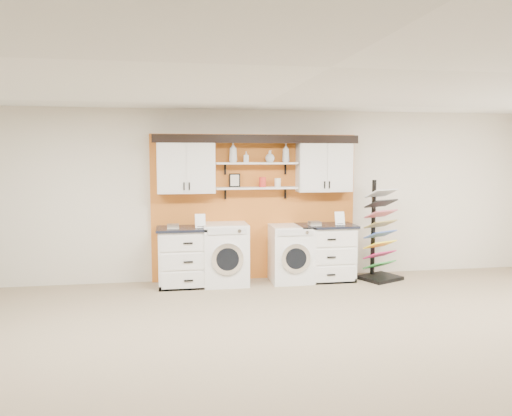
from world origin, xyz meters
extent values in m
plane|color=#847059|center=(0.00, 0.00, 0.00)|extent=(10.00, 10.00, 0.00)
plane|color=white|center=(0.00, 0.00, 2.80)|extent=(10.00, 10.00, 0.00)
plane|color=beige|center=(0.00, 4.00, 1.40)|extent=(10.00, 0.00, 10.00)
cube|color=#C26621|center=(0.00, 3.96, 1.20)|extent=(3.40, 0.07, 2.40)
cube|color=white|center=(-1.13, 3.80, 1.88)|extent=(0.90, 0.34, 0.84)
cube|color=white|center=(-1.35, 3.62, 1.88)|extent=(0.42, 0.01, 0.78)
cube|color=white|center=(-0.91, 3.62, 1.88)|extent=(0.42, 0.01, 0.78)
cube|color=white|center=(1.13, 3.80, 1.88)|extent=(0.90, 0.34, 0.84)
cube|color=white|center=(0.91, 3.62, 1.88)|extent=(0.42, 0.01, 0.78)
cube|color=white|center=(1.35, 3.62, 1.88)|extent=(0.42, 0.01, 0.78)
cube|color=white|center=(0.00, 3.80, 1.53)|extent=(1.32, 0.28, 0.03)
cube|color=white|center=(0.00, 3.80, 1.93)|extent=(1.32, 0.28, 0.03)
cube|color=black|center=(0.00, 3.82, 2.33)|extent=(3.30, 0.40, 0.10)
cube|color=black|center=(0.00, 3.63, 2.27)|extent=(3.30, 0.04, 0.04)
cube|color=black|center=(-0.35, 3.85, 1.66)|extent=(0.18, 0.02, 0.22)
cube|color=beige|center=(-0.35, 3.84, 1.66)|extent=(0.14, 0.01, 0.18)
cylinder|color=red|center=(0.10, 3.80, 1.62)|extent=(0.11, 0.11, 0.16)
cylinder|color=silver|center=(0.35, 3.80, 1.61)|extent=(0.10, 0.10, 0.14)
cube|color=white|center=(-1.13, 3.65, 0.45)|extent=(0.90, 0.60, 0.90)
cube|color=black|center=(-1.13, 3.38, 0.03)|extent=(0.90, 0.06, 0.07)
cube|color=black|center=(-1.13, 3.65, 0.91)|extent=(0.95, 0.66, 0.04)
cube|color=white|center=(-1.13, 3.34, 0.74)|extent=(0.82, 0.02, 0.25)
cube|color=white|center=(-1.13, 3.34, 0.45)|extent=(0.82, 0.02, 0.25)
cube|color=white|center=(-1.13, 3.34, 0.16)|extent=(0.82, 0.02, 0.25)
cube|color=white|center=(1.13, 3.65, 0.44)|extent=(0.89, 0.60, 0.89)
cube|color=black|center=(1.13, 3.38, 0.03)|extent=(0.89, 0.06, 0.07)
cube|color=black|center=(1.13, 3.65, 0.91)|extent=(0.95, 0.66, 0.04)
cube|color=white|center=(1.13, 3.34, 0.73)|extent=(0.81, 0.02, 0.25)
cube|color=white|center=(1.13, 3.34, 0.44)|extent=(0.81, 0.02, 0.25)
cube|color=white|center=(1.13, 3.34, 0.16)|extent=(0.81, 0.02, 0.25)
cube|color=white|center=(-0.53, 3.65, 0.49)|extent=(0.70, 0.66, 0.98)
cube|color=silver|center=(-0.53, 3.31, 0.91)|extent=(0.60, 0.02, 0.10)
cylinder|color=silver|center=(-0.53, 3.31, 0.47)|extent=(0.50, 0.05, 0.50)
cylinder|color=black|center=(-0.53, 3.29, 0.47)|extent=(0.35, 0.03, 0.35)
cube|color=white|center=(0.54, 3.65, 0.46)|extent=(0.66, 0.66, 0.93)
cube|color=silver|center=(0.54, 3.31, 0.86)|extent=(0.57, 0.02, 0.10)
cylinder|color=silver|center=(0.54, 3.31, 0.45)|extent=(0.47, 0.05, 0.47)
cylinder|color=black|center=(0.54, 3.29, 0.45)|extent=(0.33, 0.03, 0.33)
cube|color=black|center=(2.04, 3.50, 0.03)|extent=(0.75, 0.70, 0.06)
cube|color=black|center=(1.96, 3.66, 0.85)|extent=(0.07, 0.07, 1.60)
cube|color=#248731|center=(2.03, 3.52, 0.25)|extent=(0.57, 0.46, 0.15)
cube|color=#BA1551|center=(2.03, 3.52, 0.42)|extent=(0.57, 0.46, 0.15)
cube|color=yellow|center=(2.03, 3.52, 0.59)|extent=(0.57, 0.46, 0.15)
cube|color=#304FAA|center=(2.03, 3.52, 0.76)|extent=(0.57, 0.46, 0.15)
cube|color=olive|center=(2.03, 3.52, 0.93)|extent=(0.57, 0.46, 0.15)
cube|color=#C5576A|center=(2.03, 3.52, 1.10)|extent=(0.57, 0.46, 0.15)
cube|color=black|center=(2.03, 3.52, 1.27)|extent=(0.57, 0.46, 0.15)
cube|color=silver|center=(2.03, 3.52, 1.44)|extent=(0.57, 0.46, 0.15)
imported|color=silver|center=(-0.38, 3.80, 2.11)|extent=(0.15, 0.15, 0.33)
imported|color=silver|center=(-0.17, 3.80, 2.03)|extent=(0.09, 0.09, 0.17)
imported|color=silver|center=(0.22, 3.80, 2.04)|extent=(0.20, 0.20, 0.19)
imported|color=silver|center=(0.49, 3.80, 2.10)|extent=(0.15, 0.15, 0.31)
camera|label=1|loc=(-1.35, -4.17, 2.05)|focal=35.00mm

